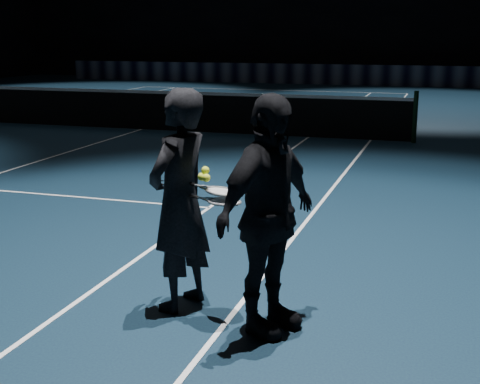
# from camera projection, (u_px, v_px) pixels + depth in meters

# --- Properties ---
(floor) EXTENTS (36.00, 36.00, 0.00)m
(floor) POSITION_uv_depth(u_px,v_px,m) (140.00, 130.00, 16.08)
(floor) COLOR black
(floor) RESTS_ON ground
(court_lines) EXTENTS (10.98, 23.78, 0.01)m
(court_lines) POSITION_uv_depth(u_px,v_px,m) (140.00, 130.00, 16.08)
(court_lines) COLOR white
(court_lines) RESTS_ON floor
(net_post_right) EXTENTS (0.10, 0.10, 1.10)m
(net_post_right) POSITION_uv_depth(u_px,v_px,m) (415.00, 117.00, 14.08)
(net_post_right) COLOR black
(net_post_right) RESTS_ON floor
(net_mesh) EXTENTS (12.80, 0.02, 0.86)m
(net_mesh) POSITION_uv_depth(u_px,v_px,m) (140.00, 111.00, 15.97)
(net_mesh) COLOR black
(net_mesh) RESTS_ON floor
(net_tape) EXTENTS (12.80, 0.03, 0.07)m
(net_tape) POSITION_uv_depth(u_px,v_px,m) (139.00, 92.00, 15.87)
(net_tape) COLOR white
(net_tape) RESTS_ON net_mesh
(sponsor_backdrop) EXTENTS (22.00, 0.15, 0.90)m
(sponsor_backdrop) POSITION_uv_depth(u_px,v_px,m) (290.00, 74.00, 30.35)
(sponsor_backdrop) COLOR black
(sponsor_backdrop) RESTS_ON floor
(player_a) EXTENTS (0.60, 0.77, 1.87)m
(player_a) POSITION_uv_depth(u_px,v_px,m) (180.00, 201.00, 5.54)
(player_a) COLOR black
(player_a) RESTS_ON floor
(player_b) EXTENTS (0.84, 1.18, 1.87)m
(player_b) POSITION_uv_depth(u_px,v_px,m) (267.00, 216.00, 5.09)
(player_b) COLOR black
(player_b) RESTS_ON floor
(racket_lower) EXTENTS (0.71, 0.39, 0.03)m
(racket_lower) POSITION_uv_depth(u_px,v_px,m) (224.00, 202.00, 5.29)
(racket_lower) COLOR black
(racket_lower) RESTS_ON player_a
(racket_upper) EXTENTS (0.71, 0.35, 0.10)m
(racket_upper) POSITION_uv_depth(u_px,v_px,m) (222.00, 192.00, 5.33)
(racket_upper) COLOR black
(racket_upper) RESTS_ON player_b
(tennis_balls) EXTENTS (0.12, 0.10, 0.12)m
(tennis_balls) POSITION_uv_depth(u_px,v_px,m) (204.00, 175.00, 5.35)
(tennis_balls) COLOR #D0DE2F
(tennis_balls) RESTS_ON racket_upper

